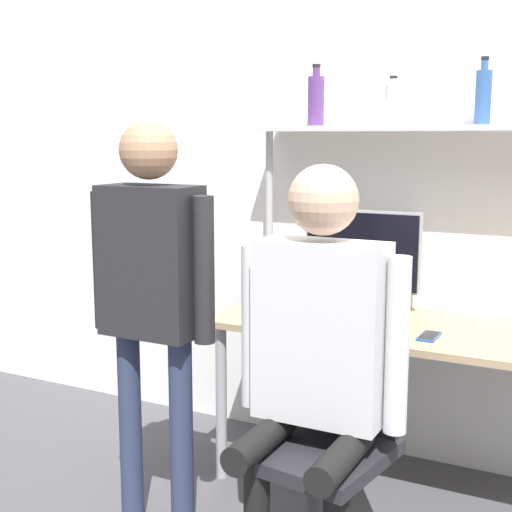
% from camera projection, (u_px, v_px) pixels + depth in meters
% --- Properties ---
extents(wall_back, '(8.00, 0.06, 2.70)m').
position_uv_depth(wall_back, '(442.00, 179.00, 3.24)').
color(wall_back, white).
rests_on(wall_back, ground_plane).
extents(desk, '(1.72, 0.67, 0.75)m').
position_uv_depth(desk, '(415.00, 344.00, 3.04)').
color(desk, tan).
rests_on(desk, ground_plane).
extents(shelf_unit, '(1.63, 0.25, 1.59)m').
position_uv_depth(shelf_unit, '(433.00, 181.00, 3.10)').
color(shelf_unit, silver).
rests_on(shelf_unit, ground_plane).
extents(monitor, '(0.56, 0.18, 0.46)m').
position_uv_depth(monitor, '(361.00, 254.00, 3.32)').
color(monitor, '#B7B7BC').
rests_on(monitor, desk).
extents(laptop, '(0.31, 0.24, 0.24)m').
position_uv_depth(laptop, '(369.00, 311.00, 3.01)').
color(laptop, silver).
rests_on(laptop, desk).
extents(cell_phone, '(0.07, 0.15, 0.01)m').
position_uv_depth(cell_phone, '(429.00, 336.00, 2.85)').
color(cell_phone, '#264C8C').
rests_on(cell_phone, desk).
extents(office_chair, '(0.56, 0.56, 0.94)m').
position_uv_depth(office_chair, '(321.00, 494.00, 2.53)').
color(office_chair, black).
rests_on(office_chair, ground_plane).
extents(person_seated, '(0.61, 0.48, 1.45)m').
position_uv_depth(person_seated, '(318.00, 340.00, 2.40)').
color(person_seated, black).
rests_on(person_seated, ground_plane).
extents(person_standing, '(0.54, 0.22, 1.60)m').
position_uv_depth(person_standing, '(152.00, 278.00, 2.68)').
color(person_standing, '#2D3856').
rests_on(person_standing, ground_plane).
extents(bottle_purple, '(0.08, 0.08, 0.28)m').
position_uv_depth(bottle_purple, '(316.00, 100.00, 3.29)').
color(bottle_purple, '#593372').
rests_on(bottle_purple, shelf_unit).
extents(bottle_blue, '(0.07, 0.07, 0.28)m').
position_uv_depth(bottle_blue, '(483.00, 96.00, 2.95)').
color(bottle_blue, '#335999').
rests_on(bottle_blue, shelf_unit).
extents(bottle_clear, '(0.07, 0.07, 0.21)m').
position_uv_depth(bottle_clear, '(393.00, 104.00, 3.13)').
color(bottle_clear, silver).
rests_on(bottle_clear, shelf_unit).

